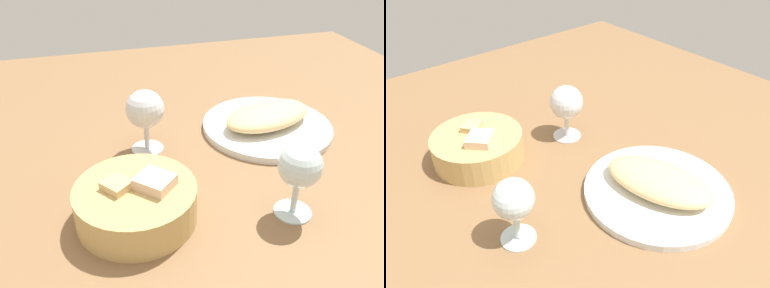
# 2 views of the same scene
# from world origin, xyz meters

# --- Properties ---
(ground_plane) EXTENTS (1.40, 1.40, 0.02)m
(ground_plane) POSITION_xyz_m (0.00, 0.00, -0.01)
(ground_plane) COLOR olive
(plate) EXTENTS (0.27, 0.27, 0.01)m
(plate) POSITION_xyz_m (-0.13, -0.07, 0.01)
(plate) COLOR white
(plate) RESTS_ON ground_plane
(omelette) EXTENTS (0.23, 0.16, 0.04)m
(omelette) POSITION_xyz_m (-0.13, -0.07, 0.03)
(omelette) COLOR #EDC987
(omelette) RESTS_ON plate
(lettuce_garnish) EXTENTS (0.05, 0.05, 0.02)m
(lettuce_garnish) POSITION_xyz_m (-0.07, -0.09, 0.02)
(lettuce_garnish) COLOR #46882B
(lettuce_garnish) RESTS_ON plate
(bread_basket) EXTENTS (0.19, 0.19, 0.08)m
(bread_basket) POSITION_xyz_m (0.18, 0.13, 0.03)
(bread_basket) COLOR tan
(bread_basket) RESTS_ON ground_plane
(wine_glass_near) EXTENTS (0.07, 0.07, 0.13)m
(wine_glass_near) POSITION_xyz_m (0.13, -0.07, 0.08)
(wine_glass_near) COLOR silver
(wine_glass_near) RESTS_ON ground_plane
(wine_glass_far) EXTENTS (0.07, 0.07, 0.12)m
(wine_glass_far) POSITION_xyz_m (-0.06, 0.18, 0.08)
(wine_glass_far) COLOR silver
(wine_glass_far) RESTS_ON ground_plane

